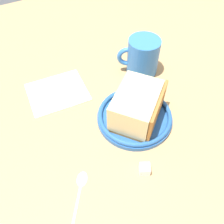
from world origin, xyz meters
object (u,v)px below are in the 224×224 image
(small_plate, at_px, (135,116))
(folded_napkin, at_px, (57,92))
(teaspoon, at_px, (80,190))
(sugar_cube, at_px, (145,169))
(cake_slice, at_px, (137,106))
(tea_mug, at_px, (142,56))

(small_plate, height_order, folded_napkin, small_plate)
(teaspoon, height_order, folded_napkin, teaspoon)
(small_plate, relative_size, teaspoon, 1.49)
(folded_napkin, distance_m, sugar_cube, 0.28)
(cake_slice, bearing_deg, folded_napkin, -143.17)
(cake_slice, height_order, folded_napkin, cake_slice)
(teaspoon, distance_m, sugar_cube, 0.12)
(tea_mug, xyz_separation_m, sugar_cube, (0.24, -0.15, -0.04))
(folded_napkin, bearing_deg, teaspoon, -11.85)
(small_plate, relative_size, folded_napkin, 1.21)
(folded_napkin, bearing_deg, small_plate, 36.80)
(small_plate, distance_m, folded_napkin, 0.20)
(small_plate, bearing_deg, teaspoon, -62.86)
(teaspoon, relative_size, folded_napkin, 0.81)
(teaspoon, height_order, sugar_cube, sugar_cube)
(cake_slice, height_order, tea_mug, tea_mug)
(small_plate, xyz_separation_m, folded_napkin, (-0.16, -0.12, -0.01))
(cake_slice, bearing_deg, sugar_cube, -25.08)
(small_plate, xyz_separation_m, sugar_cube, (0.11, -0.05, -0.00))
(tea_mug, height_order, teaspoon, tea_mug)
(teaspoon, bearing_deg, cake_slice, 116.34)
(small_plate, bearing_deg, sugar_cube, -23.92)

